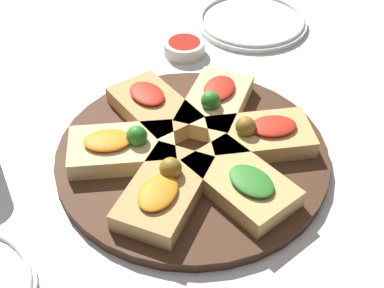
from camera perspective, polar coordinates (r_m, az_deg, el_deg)
name	(u,v)px	position (r m, az deg, el deg)	size (l,w,h in m)	color
ground_plane	(192,159)	(0.83, 0.00, -1.60)	(3.00, 3.00, 0.00)	silver
serving_board	(192,155)	(0.82, 0.00, -1.17)	(0.42, 0.42, 0.02)	#422819
focaccia_slice_0	(122,148)	(0.80, -7.48, -0.38)	(0.15, 0.18, 0.05)	#E5C689
focaccia_slice_1	(163,190)	(0.74, -3.14, -4.92)	(0.16, 0.09, 0.05)	tan
focaccia_slice_2	(241,182)	(0.75, 5.29, -4.11)	(0.15, 0.18, 0.04)	tan
focaccia_slice_3	(260,135)	(0.82, 7.25, 0.92)	(0.16, 0.18, 0.05)	tan
focaccia_slice_4	(213,102)	(0.88, 2.27, 4.49)	(0.16, 0.09, 0.05)	#E5C689
focaccia_slice_5	(154,108)	(0.87, -4.13, 3.90)	(0.16, 0.18, 0.04)	tan
plate_right	(252,21)	(1.16, 6.39, 12.92)	(0.23, 0.23, 0.02)	white
dipping_bowl	(184,47)	(1.05, -0.83, 10.29)	(0.08, 0.08, 0.03)	silver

